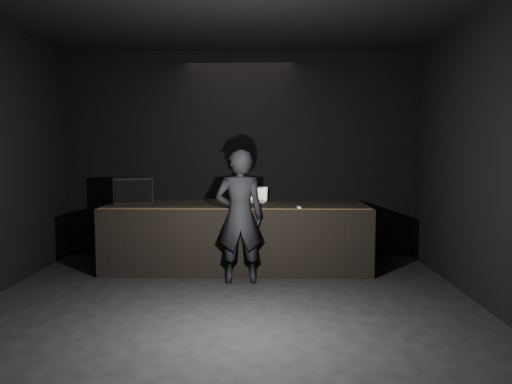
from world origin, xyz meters
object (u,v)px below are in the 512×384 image
at_px(stage_monitor, 132,190).
at_px(beer_can, 233,199).
at_px(stage_riser, 237,235).
at_px(person, 240,217).
at_px(laptop, 256,198).

distance_m(stage_monitor, beer_can, 1.62).
relative_size(stage_riser, stage_monitor, 5.67).
distance_m(beer_can, person, 0.88).
bearing_deg(stage_riser, person, -84.86).
distance_m(stage_monitor, person, 2.05).
xyz_separation_m(laptop, person, (-0.20, -1.17, -0.14)).
distance_m(stage_riser, stage_monitor, 1.81).
xyz_separation_m(stage_riser, laptop, (0.28, 0.22, 0.56)).
xyz_separation_m(stage_monitor, person, (1.75, -1.02, -0.28)).
bearing_deg(stage_riser, laptop, 37.78).
bearing_deg(stage_monitor, laptop, -14.25).
height_order(laptop, person, person).
bearing_deg(beer_can, stage_monitor, 173.82).
height_order(stage_monitor, beer_can, stage_monitor).
relative_size(laptop, beer_can, 2.51).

